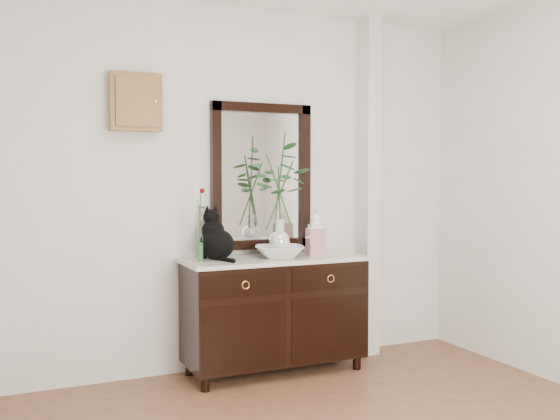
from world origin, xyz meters
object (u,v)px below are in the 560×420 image
ginger_jar (316,234)px  cat (217,234)px  lotus_bowl (280,252)px  sideboard (274,308)px

ginger_jar → cat: bearing=171.5°
cat → lotus_bowl: cat is taller
sideboard → lotus_bowl: 0.42m
lotus_bowl → cat: bearing=167.7°
cat → ginger_jar: cat is taller
lotus_bowl → ginger_jar: (0.29, -0.01, 0.12)m
lotus_bowl → ginger_jar: size_ratio=1.09×
cat → ginger_jar: 0.74m
sideboard → cat: 0.70m
cat → ginger_jar: (0.73, -0.11, -0.02)m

